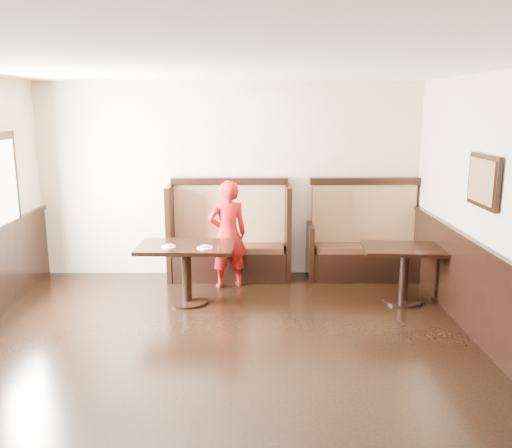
{
  "coord_description": "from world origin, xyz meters",
  "views": [
    {
      "loc": [
        0.32,
        -4.31,
        2.46
      ],
      "look_at": [
        0.38,
        2.35,
        1.0
      ],
      "focal_mm": 38.0,
      "sensor_mm": 36.0,
      "label": 1
    }
  ],
  "objects_px": {
    "child": "(228,234)",
    "booth_neighbor": "(364,245)",
    "table_main": "(186,259)",
    "booth_main": "(230,242)",
    "table_neighbor": "(405,261)"
  },
  "relations": [
    {
      "from": "child",
      "to": "booth_neighbor",
      "type": "bearing_deg",
      "value": 175.45
    },
    {
      "from": "table_main",
      "to": "booth_neighbor",
      "type": "bearing_deg",
      "value": 25.61
    },
    {
      "from": "child",
      "to": "table_main",
      "type": "bearing_deg",
      "value": 35.28
    },
    {
      "from": "booth_main",
      "to": "booth_neighbor",
      "type": "height_order",
      "value": "same"
    },
    {
      "from": "booth_neighbor",
      "to": "table_neighbor",
      "type": "distance_m",
      "value": 1.09
    },
    {
      "from": "booth_neighbor",
      "to": "child",
      "type": "relative_size",
      "value": 1.11
    },
    {
      "from": "booth_main",
      "to": "booth_neighbor",
      "type": "xyz_separation_m",
      "value": [
        1.95,
        -0.0,
        -0.05
      ]
    },
    {
      "from": "table_neighbor",
      "to": "child",
      "type": "relative_size",
      "value": 0.74
    },
    {
      "from": "booth_neighbor",
      "to": "table_main",
      "type": "height_order",
      "value": "booth_neighbor"
    },
    {
      "from": "booth_neighbor",
      "to": "child",
      "type": "distance_m",
      "value": 2.02
    },
    {
      "from": "booth_main",
      "to": "booth_neighbor",
      "type": "distance_m",
      "value": 1.95
    },
    {
      "from": "booth_neighbor",
      "to": "table_main",
      "type": "xyz_separation_m",
      "value": [
        -2.45,
        -1.06,
        0.1
      ]
    },
    {
      "from": "table_neighbor",
      "to": "child",
      "type": "xyz_separation_m",
      "value": [
        -2.26,
        0.62,
        0.2
      ]
    },
    {
      "from": "table_main",
      "to": "table_neighbor",
      "type": "distance_m",
      "value": 2.75
    },
    {
      "from": "booth_main",
      "to": "table_main",
      "type": "height_order",
      "value": "booth_main"
    }
  ]
}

